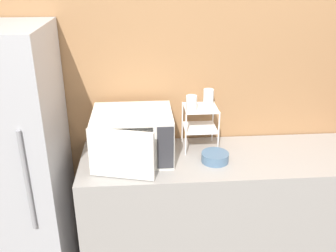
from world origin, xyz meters
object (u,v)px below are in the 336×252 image
(dish_rack, at_px, (200,119))
(bowl, at_px, (215,157))
(glass_front_left, at_px, (191,103))
(refrigerator, at_px, (13,167))
(microwave, at_px, (132,136))
(glass_back_right, at_px, (208,97))

(dish_rack, height_order, bowl, dish_rack)
(glass_front_left, bearing_deg, refrigerator, -174.86)
(dish_rack, distance_m, refrigerator, 1.27)
(dish_rack, height_order, glass_front_left, glass_front_left)
(glass_front_left, relative_size, bowl, 0.58)
(microwave, distance_m, refrigerator, 0.80)
(glass_front_left, xyz_separation_m, bowl, (0.14, -0.15, -0.33))
(dish_rack, height_order, refrigerator, refrigerator)
(bowl, height_order, refrigerator, refrigerator)
(glass_front_left, bearing_deg, glass_back_right, 42.44)
(refrigerator, bearing_deg, glass_back_right, 9.94)
(glass_front_left, height_order, bowl, glass_front_left)
(dish_rack, xyz_separation_m, glass_front_left, (-0.07, -0.06, 0.14))
(dish_rack, xyz_separation_m, glass_back_right, (0.06, 0.06, 0.14))
(microwave, xyz_separation_m, dish_rack, (0.47, 0.12, 0.06))
(glass_front_left, distance_m, bowl, 0.39)
(bowl, bearing_deg, glass_front_left, 133.46)
(refrigerator, bearing_deg, bowl, -2.03)
(microwave, height_order, bowl, microwave)
(glass_back_right, bearing_deg, refrigerator, -170.06)
(microwave, relative_size, dish_rack, 1.77)
(glass_front_left, distance_m, refrigerator, 1.23)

